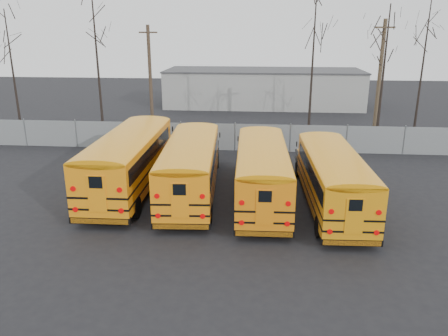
# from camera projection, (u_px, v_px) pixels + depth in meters

# --- Properties ---
(ground) EXTENTS (120.00, 120.00, 0.00)m
(ground) POSITION_uv_depth(u_px,v_px,m) (219.00, 217.00, 20.79)
(ground) COLOR black
(ground) RESTS_ON ground
(fence) EXTENTS (40.00, 0.04, 2.00)m
(fence) POSITION_uv_depth(u_px,v_px,m) (235.00, 137.00, 31.87)
(fence) COLOR gray
(fence) RESTS_ON ground
(distant_building) EXTENTS (22.00, 8.00, 4.00)m
(distant_building) POSITION_uv_depth(u_px,v_px,m) (263.00, 88.00, 50.38)
(distant_building) COLOR #A2A29D
(distant_building) RESTS_ON ground
(bus_a) EXTENTS (2.93, 11.95, 3.33)m
(bus_a) POSITION_uv_depth(u_px,v_px,m) (130.00, 156.00, 23.75)
(bus_a) COLOR black
(bus_a) RESTS_ON ground
(bus_b) EXTENTS (3.24, 11.26, 3.12)m
(bus_b) POSITION_uv_depth(u_px,v_px,m) (191.00, 163.00, 23.01)
(bus_b) COLOR black
(bus_b) RESTS_ON ground
(bus_c) EXTENTS (2.82, 11.00, 3.06)m
(bus_c) POSITION_uv_depth(u_px,v_px,m) (262.00, 168.00, 22.28)
(bus_c) COLOR black
(bus_c) RESTS_ON ground
(bus_d) EXTENTS (2.81, 10.70, 2.97)m
(bus_d) POSITION_uv_depth(u_px,v_px,m) (332.00, 174.00, 21.42)
(bus_d) COLOR black
(bus_d) RESTS_ON ground
(utility_pole_left) EXTENTS (1.57, 0.40, 8.87)m
(utility_pole_left) POSITION_uv_depth(u_px,v_px,m) (150.00, 79.00, 36.05)
(utility_pole_left) COLOR #433326
(utility_pole_left) RESTS_ON ground
(utility_pole_right) EXTENTS (1.63, 0.52, 9.28)m
(utility_pole_right) POSITION_uv_depth(u_px,v_px,m) (379.00, 80.00, 33.55)
(utility_pole_right) COLOR #4E3F2C
(utility_pole_right) RESTS_ON ground
(tree_0) EXTENTS (0.26, 0.26, 10.06)m
(tree_0) POSITION_uv_depth(u_px,v_px,m) (13.00, 74.00, 35.58)
(tree_0) COLOR black
(tree_0) RESTS_ON ground
(tree_1) EXTENTS (0.26, 0.26, 12.95)m
(tree_1) POSITION_uv_depth(u_px,v_px,m) (97.00, 57.00, 34.25)
(tree_1) COLOR black
(tree_1) RESTS_ON ground
(tree_2) EXTENTS (0.26, 0.26, 11.72)m
(tree_2) POSITION_uv_depth(u_px,v_px,m) (312.00, 65.00, 34.21)
(tree_2) COLOR black
(tree_2) RESTS_ON ground
(tree_3) EXTENTS (0.26, 0.26, 10.27)m
(tree_3) POSITION_uv_depth(u_px,v_px,m) (383.00, 77.00, 32.34)
(tree_3) COLOR black
(tree_3) RESTS_ON ground
(tree_4) EXTENTS (0.26, 0.26, 10.81)m
(tree_4) POSITION_uv_depth(u_px,v_px,m) (422.00, 71.00, 34.22)
(tree_4) COLOR black
(tree_4) RESTS_ON ground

